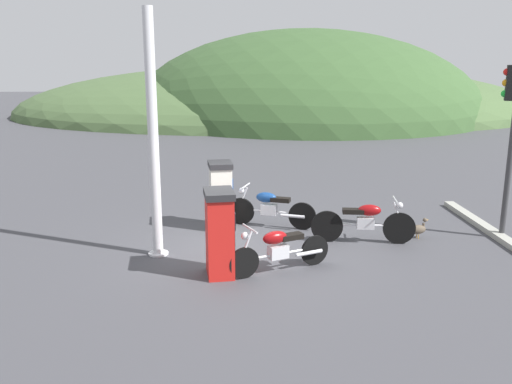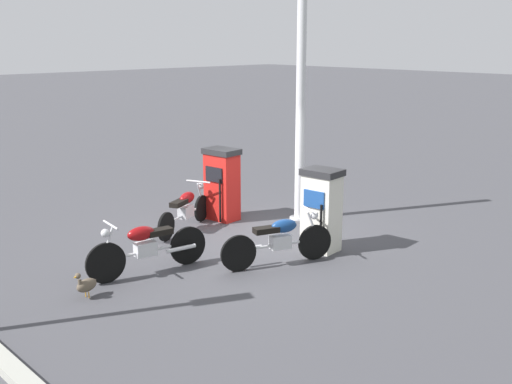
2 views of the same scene
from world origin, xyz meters
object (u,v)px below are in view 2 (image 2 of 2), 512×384
(canopy_support_pole, at_px, (300,115))
(fuel_pump_near, at_px, (222,184))
(motorcycle_far_pump, at_px, (279,239))
(wandering_duck, at_px, (86,285))
(motorcycle_extra, at_px, (146,246))
(motorcycle_near_pump, at_px, (185,208))
(fuel_pump_far, at_px, (321,209))

(canopy_support_pole, bearing_deg, fuel_pump_near, -42.05)
(fuel_pump_near, bearing_deg, motorcycle_far_pump, 68.35)
(fuel_pump_near, bearing_deg, canopy_support_pole, 137.95)
(canopy_support_pole, bearing_deg, wandering_duck, 7.07)
(fuel_pump_near, relative_size, motorcycle_extra, 0.72)
(motorcycle_far_pump, height_order, motorcycle_extra, motorcycle_extra)
(motorcycle_far_pump, distance_m, motorcycle_extra, 2.28)
(fuel_pump_near, height_order, motorcycle_far_pump, fuel_pump_near)
(fuel_pump_near, xyz_separation_m, motorcycle_extra, (3.04, 1.60, -0.31))
(fuel_pump_near, height_order, canopy_support_pole, canopy_support_pole)
(fuel_pump_near, xyz_separation_m, motorcycle_near_pump, (1.07, 0.08, -0.33))
(motorcycle_far_pump, xyz_separation_m, wandering_duck, (3.16, -1.03, -0.26))
(motorcycle_extra, distance_m, wandering_duck, 1.30)
(motorcycle_extra, bearing_deg, canopy_support_pole, -173.74)
(motorcycle_near_pump, distance_m, canopy_support_pole, 3.13)
(motorcycle_extra, bearing_deg, motorcycle_near_pump, -142.43)
(motorcycle_far_pump, height_order, canopy_support_pole, canopy_support_pole)
(motorcycle_extra, height_order, wandering_duck, motorcycle_extra)
(motorcycle_near_pump, bearing_deg, fuel_pump_far, 111.23)
(motorcycle_far_pump, relative_size, motorcycle_extra, 0.92)
(motorcycle_far_pump, distance_m, wandering_duck, 3.34)
(motorcycle_near_pump, distance_m, motorcycle_far_pump, 2.76)
(fuel_pump_near, height_order, motorcycle_near_pump, fuel_pump_near)
(canopy_support_pole, bearing_deg, motorcycle_near_pump, -24.34)
(wandering_duck, bearing_deg, fuel_pump_far, 166.74)
(motorcycle_far_pump, height_order, wandering_duck, motorcycle_far_pump)
(fuel_pump_far, height_order, motorcycle_extra, fuel_pump_far)
(fuel_pump_far, xyz_separation_m, motorcycle_extra, (3.04, -1.23, -0.30))
(motorcycle_extra, bearing_deg, wandering_duck, 9.85)
(wandering_duck, bearing_deg, motorcycle_extra, -170.15)
(motorcycle_near_pump, bearing_deg, wandering_duck, 28.28)
(motorcycle_extra, relative_size, wandering_duck, 4.84)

